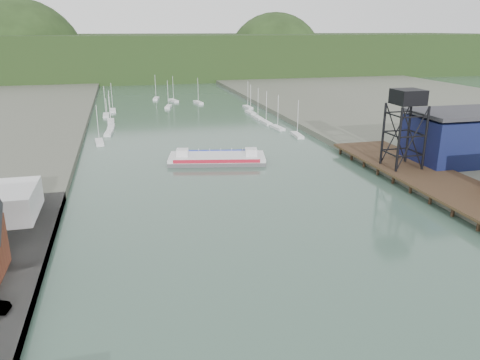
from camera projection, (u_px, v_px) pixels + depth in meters
name	position (u px, v px, depth m)	size (l,w,h in m)	color
east_pier	(449.00, 186.00, 86.72)	(14.00, 70.00, 2.45)	black
lift_tower	(408.00, 102.00, 94.00)	(6.50, 6.50, 16.00)	black
blue_shed	(459.00, 137.00, 101.98)	(20.50, 14.50, 11.30)	#0C1836
marina_sailboats	(184.00, 116.00, 164.80)	(57.71, 92.65, 0.90)	silver
distant_hills	(145.00, 59.00, 310.97)	(500.00, 120.00, 80.00)	black
chain_ferry	(217.00, 158.00, 108.84)	(23.50, 13.26, 3.19)	#4D4D4F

